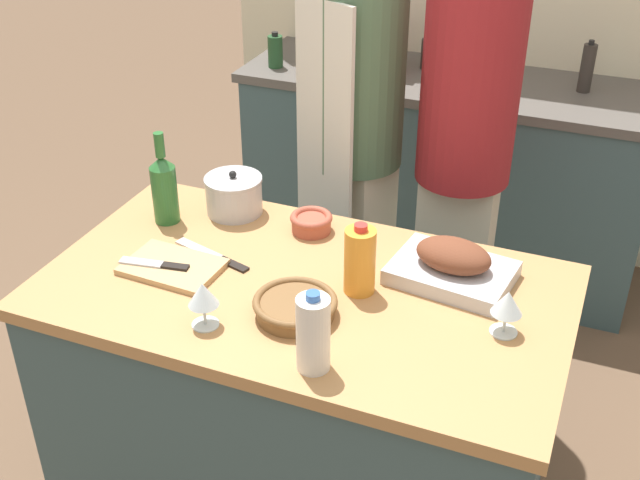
# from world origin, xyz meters

# --- Properties ---
(kitchen_island) EXTENTS (1.45, 0.81, 0.87)m
(kitchen_island) POSITION_xyz_m (0.00, 0.00, 0.44)
(kitchen_island) COLOR #3D565B
(kitchen_island) RESTS_ON ground_plane
(back_counter) EXTENTS (1.83, 0.60, 0.93)m
(back_counter) POSITION_xyz_m (0.00, 1.63, 0.46)
(back_counter) COLOR #3D565B
(back_counter) RESTS_ON ground_plane
(roasting_pan) EXTENTS (0.35, 0.28, 0.12)m
(roasting_pan) POSITION_xyz_m (0.37, 0.19, 0.92)
(roasting_pan) COLOR #BCBCC1
(roasting_pan) RESTS_ON kitchen_island
(wicker_basket) EXTENTS (0.22, 0.22, 0.05)m
(wicker_basket) POSITION_xyz_m (0.03, -0.13, 0.90)
(wicker_basket) COLOR brown
(wicker_basket) RESTS_ON kitchen_island
(cutting_board) EXTENTS (0.28, 0.20, 0.02)m
(cutting_board) POSITION_xyz_m (-0.38, -0.06, 0.88)
(cutting_board) COLOR tan
(cutting_board) RESTS_ON kitchen_island
(stock_pot) EXTENTS (0.18, 0.18, 0.15)m
(stock_pot) POSITION_xyz_m (-0.37, 0.30, 0.93)
(stock_pot) COLOR #B7B7BC
(stock_pot) RESTS_ON kitchen_island
(mixing_bowl) EXTENTS (0.13, 0.13, 0.06)m
(mixing_bowl) POSITION_xyz_m (-0.10, 0.29, 0.90)
(mixing_bowl) COLOR #A84C38
(mixing_bowl) RESTS_ON kitchen_island
(juice_jug) EXTENTS (0.09, 0.09, 0.21)m
(juice_jug) POSITION_xyz_m (0.15, 0.04, 0.97)
(juice_jug) COLOR orange
(juice_jug) RESTS_ON kitchen_island
(milk_jug) EXTENTS (0.08, 0.08, 0.21)m
(milk_jug) POSITION_xyz_m (0.16, -0.31, 0.97)
(milk_jug) COLOR white
(milk_jug) RESTS_ON kitchen_island
(wine_bottle_green) EXTENTS (0.08, 0.08, 0.30)m
(wine_bottle_green) POSITION_xyz_m (-0.54, 0.18, 0.99)
(wine_bottle_green) COLOR #28662D
(wine_bottle_green) RESTS_ON kitchen_island
(wine_glass_left) EXTENTS (0.08, 0.08, 0.12)m
(wine_glass_left) POSITION_xyz_m (0.55, 0.00, 0.96)
(wine_glass_left) COLOR silver
(wine_glass_left) RESTS_ON kitchen_island
(wine_glass_right) EXTENTS (0.08, 0.08, 0.13)m
(wine_glass_right) POSITION_xyz_m (-0.16, -0.26, 0.96)
(wine_glass_right) COLOR silver
(wine_glass_right) RESTS_ON kitchen_island
(knife_chef) EXTENTS (0.27, 0.10, 0.01)m
(knife_chef) POSITION_xyz_m (-0.30, 0.04, 0.87)
(knife_chef) COLOR #B7B7BC
(knife_chef) RESTS_ON kitchen_island
(knife_paring) EXTENTS (0.21, 0.06, 0.01)m
(knife_paring) POSITION_xyz_m (-0.42, -0.09, 0.89)
(knife_paring) COLOR #B7B7BC
(knife_paring) RESTS_ON cutting_board
(stand_mixer) EXTENTS (0.18, 0.14, 0.36)m
(stand_mixer) POSITION_xyz_m (-0.31, 1.62, 1.07)
(stand_mixer) COLOR #B22323
(stand_mixer) RESTS_ON back_counter
(condiment_bottle_tall) EXTENTS (0.07, 0.07, 0.15)m
(condiment_bottle_tall) POSITION_xyz_m (-0.13, 1.72, 0.99)
(condiment_bottle_tall) COLOR #332D28
(condiment_bottle_tall) RESTS_ON back_counter
(condiment_bottle_short) EXTENTS (0.06, 0.06, 0.22)m
(condiment_bottle_short) POSITION_xyz_m (0.55, 1.69, 1.03)
(condiment_bottle_short) COLOR #332D28
(condiment_bottle_short) RESTS_ON back_counter
(condiment_bottle_extra) EXTENTS (0.07, 0.07, 0.16)m
(condiment_bottle_extra) POSITION_xyz_m (-0.77, 1.49, 1.00)
(condiment_bottle_extra) COLOR #234C28
(condiment_bottle_extra) RESTS_ON back_counter
(person_cook_aproned) EXTENTS (0.35, 0.37, 1.79)m
(person_cook_aproned) POSITION_xyz_m (-0.15, 0.82, 1.00)
(person_cook_aproned) COLOR beige
(person_cook_aproned) RESTS_ON ground_plane
(person_cook_guest) EXTENTS (0.33, 0.33, 1.79)m
(person_cook_guest) POSITION_xyz_m (0.24, 0.84, 1.00)
(person_cook_guest) COLOR beige
(person_cook_guest) RESTS_ON ground_plane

